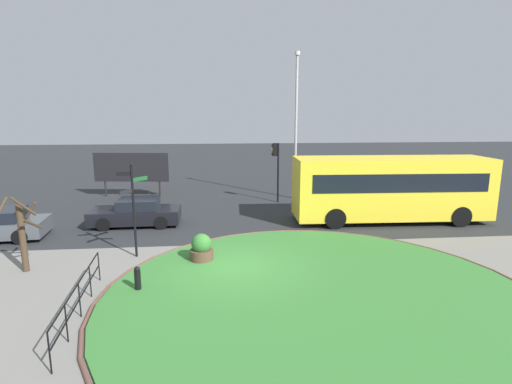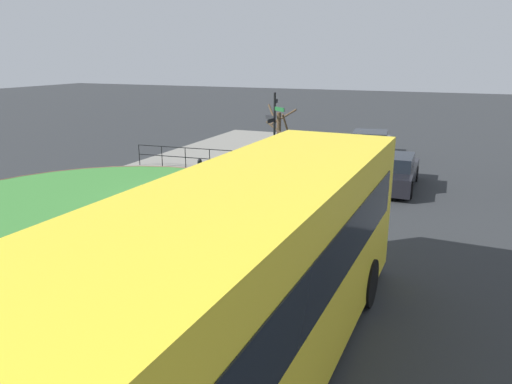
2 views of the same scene
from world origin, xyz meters
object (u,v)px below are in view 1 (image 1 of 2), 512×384
Objects in this scene: bus_yellow at (391,188)px; car_far_lane at (136,213)px; planter_near_signpost at (201,249)px; billboard_left at (131,168)px; street_tree_bare at (21,232)px; bollard_foreground at (138,279)px; traffic_light_near at (276,159)px; lamppost_tall at (296,123)px; signpost_directional at (134,203)px.

car_far_lane is (-12.68, 0.48, -1.13)m from bus_yellow.
bus_yellow is 10.52m from planter_near_signpost.
billboard_left is 1.76× the size of street_tree_bare.
car_far_lane is 1.55× the size of street_tree_bare.
planter_near_signpost is at bearing -60.77° from billboard_left.
planter_near_signpost is (1.85, 2.34, 0.06)m from bollard_foreground.
traffic_light_near reaches higher than street_tree_bare.
planter_near_signpost is (-9.29, -4.78, -1.26)m from bus_yellow.
lamppost_tall reaches higher than car_far_lane.
street_tree_bare is (-2.67, -5.60, 0.82)m from car_far_lane.
lamppost_tall is 8.46× the size of planter_near_signpost.
bollard_foreground is 0.77× the size of planter_near_signpost.
signpost_directional is 0.74× the size of billboard_left.
billboard_left is 13.34m from planter_near_signpost.
billboard_left is at bearing 85.36° from street_tree_bare.
billboard_left is (-3.19, 14.62, 1.49)m from bollard_foreground.
signpost_directional is 13.10m from lamppost_tall.
bus_yellow is at bearing 32.60° from bollard_foreground.
lamppost_tall is (8.06, 9.96, 2.73)m from signpost_directional.
signpost_directional reaches higher than planter_near_signpost.
planter_near_signpost reaches higher than bollard_foreground.
bollard_foreground is 0.19× the size of car_far_lane.
traffic_light_near is (6.67, 8.97, 0.56)m from signpost_directional.
bollard_foreground is at bearing -25.39° from street_tree_bare.
signpost_directional is at bearing 17.03° from street_tree_bare.
signpost_directional is 4.36× the size of bollard_foreground.
street_tree_bare is at bearing -159.50° from bus_yellow.
bus_yellow is 7.17m from traffic_light_near.
car_far_lane is at bearing 101.48° from bollard_foreground.
car_far_lane is at bearing 179.89° from bus_yellow.
bus_yellow is at bearing -57.82° from lamppost_tall.
bollard_foreground is 15.03m from billboard_left.
lamppost_tall is at bearing 43.58° from street_tree_bare.
car_far_lane is 1.18× the size of traffic_light_near.
street_tree_bare is at bearing -87.71° from billboard_left.
car_far_lane is 7.32m from billboard_left.
bus_yellow is at bearing 18.88° from signpost_directional.
bollard_foreground is at bearing 59.90° from traffic_light_near.
street_tree_bare is (-6.06, -0.34, 0.95)m from planter_near_signpost.
bus_yellow is at bearing -20.68° from billboard_left.
bollard_foreground is at bearing -70.77° from billboard_left.
bollard_foreground is 13.29m from bus_yellow.
billboard_left is (-14.33, 7.49, 0.17)m from bus_yellow.
signpost_directional reaches higher than street_tree_bare.
bus_yellow reaches higher than planter_near_signpost.
car_far_lane is 11.30m from lamppost_tall.
planter_near_signpost is at bearing 63.20° from traffic_light_near.
bus_yellow is 1.98× the size of billboard_left.
billboard_left is at bearing -77.53° from car_far_lane.
bollard_foreground is at bearing -145.37° from bus_yellow.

